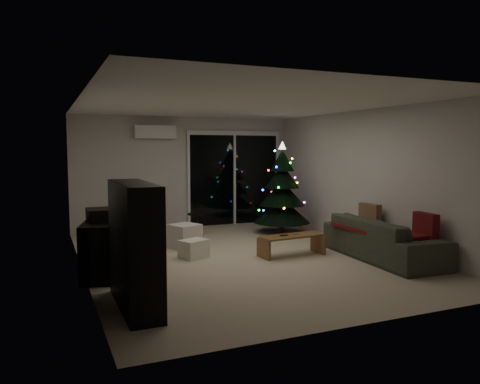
{
  "coord_description": "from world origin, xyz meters",
  "views": [
    {
      "loc": [
        -3.02,
        -7.0,
        1.78
      ],
      "look_at": [
        0.1,
        0.3,
        1.05
      ],
      "focal_mm": 35.0,
      "sensor_mm": 36.0,
      "label": 1
    }
  ],
  "objects_px": {
    "media_cabinet": "(103,248)",
    "coffee_table": "(292,245)",
    "christmas_tree": "(282,187)",
    "armchair": "(139,218)",
    "sofa": "(383,239)",
    "bookshelf": "(119,247)"
  },
  "relations": [
    {
      "from": "media_cabinet",
      "to": "coffee_table",
      "type": "bearing_deg",
      "value": 13.69
    },
    {
      "from": "coffee_table",
      "to": "christmas_tree",
      "type": "relative_size",
      "value": 0.57
    },
    {
      "from": "armchair",
      "to": "sofa",
      "type": "bearing_deg",
      "value": 125.0
    },
    {
      "from": "armchair",
      "to": "christmas_tree",
      "type": "height_order",
      "value": "christmas_tree"
    },
    {
      "from": "bookshelf",
      "to": "armchair",
      "type": "xyz_separation_m",
      "value": [
        1.07,
        4.43,
        -0.34
      ]
    },
    {
      "from": "bookshelf",
      "to": "christmas_tree",
      "type": "xyz_separation_m",
      "value": [
        3.93,
        3.53,
        0.26
      ]
    },
    {
      "from": "sofa",
      "to": "christmas_tree",
      "type": "xyz_separation_m",
      "value": [
        -0.37,
        2.77,
        0.64
      ]
    },
    {
      "from": "armchair",
      "to": "christmas_tree",
      "type": "bearing_deg",
      "value": 156.15
    },
    {
      "from": "christmas_tree",
      "to": "armchair",
      "type": "bearing_deg",
      "value": 162.49
    },
    {
      "from": "media_cabinet",
      "to": "armchair",
      "type": "xyz_separation_m",
      "value": [
        1.07,
        2.89,
        -0.03
      ]
    },
    {
      "from": "sofa",
      "to": "christmas_tree",
      "type": "relative_size",
      "value": 1.18
    },
    {
      "from": "bookshelf",
      "to": "armchair",
      "type": "bearing_deg",
      "value": 91.54
    },
    {
      "from": "bookshelf",
      "to": "christmas_tree",
      "type": "relative_size",
      "value": 0.73
    },
    {
      "from": "sofa",
      "to": "armchair",
      "type": "bearing_deg",
      "value": 44.88
    },
    {
      "from": "armchair",
      "to": "coffee_table",
      "type": "height_order",
      "value": "armchair"
    },
    {
      "from": "bookshelf",
      "to": "coffee_table",
      "type": "height_order",
      "value": "bookshelf"
    },
    {
      "from": "coffee_table",
      "to": "christmas_tree",
      "type": "distance_m",
      "value": 2.32
    },
    {
      "from": "christmas_tree",
      "to": "bookshelf",
      "type": "bearing_deg",
      "value": -138.11
    },
    {
      "from": "media_cabinet",
      "to": "sofa",
      "type": "relative_size",
      "value": 0.55
    },
    {
      "from": "media_cabinet",
      "to": "sofa",
      "type": "distance_m",
      "value": 4.37
    },
    {
      "from": "coffee_table",
      "to": "christmas_tree",
      "type": "bearing_deg",
      "value": 60.78
    },
    {
      "from": "bookshelf",
      "to": "coffee_table",
      "type": "relative_size",
      "value": 1.28
    }
  ]
}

